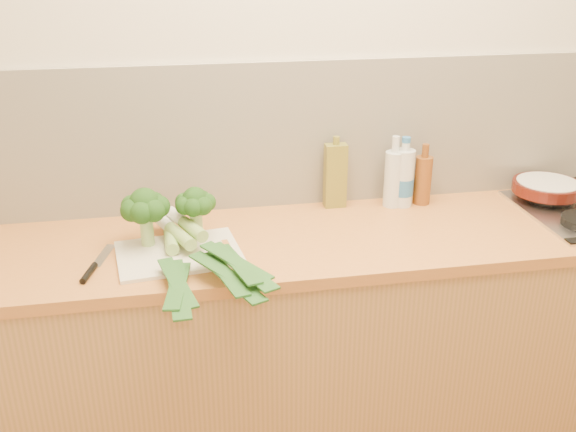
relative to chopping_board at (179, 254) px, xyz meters
name	(u,v)px	position (x,y,z in m)	size (l,w,h in m)	color
room_shell	(319,134)	(0.54, 0.37, 0.26)	(3.50, 3.50, 3.50)	beige
counter	(332,342)	(0.54, 0.08, -0.46)	(3.20, 0.62, 0.90)	#B6814C
chopping_board	(179,254)	(0.00, 0.00, 0.00)	(0.39, 0.28, 0.01)	beige
broccoli_left	(145,207)	(-0.10, 0.07, 0.14)	(0.16, 0.16, 0.20)	#92B569
broccoli_right	(195,204)	(0.06, 0.10, 0.13)	(0.13, 0.14, 0.18)	#92B569
leek_front	(172,249)	(-0.02, -0.02, 0.03)	(0.11, 0.70, 0.04)	white
leek_mid	(190,244)	(0.04, -0.03, 0.05)	(0.32, 0.66, 0.04)	white
leek_back	(204,238)	(0.08, -0.03, 0.06)	(0.30, 0.62, 0.04)	white
chefs_knife	(93,269)	(-0.26, -0.06, 0.00)	(0.09, 0.26, 0.02)	silver
skillet	(548,187)	(1.41, 0.21, 0.06)	(0.37, 0.26, 0.04)	#46120B
oil_tin	(335,175)	(0.59, 0.32, 0.12)	(0.08, 0.05, 0.27)	olive
glass_bottle	(393,178)	(0.81, 0.28, 0.11)	(0.07, 0.07, 0.27)	silver
amber_bottle	(423,179)	(0.93, 0.28, 0.09)	(0.06, 0.06, 0.24)	brown
water_bottle	(403,179)	(0.85, 0.28, 0.10)	(0.08, 0.08, 0.25)	silver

